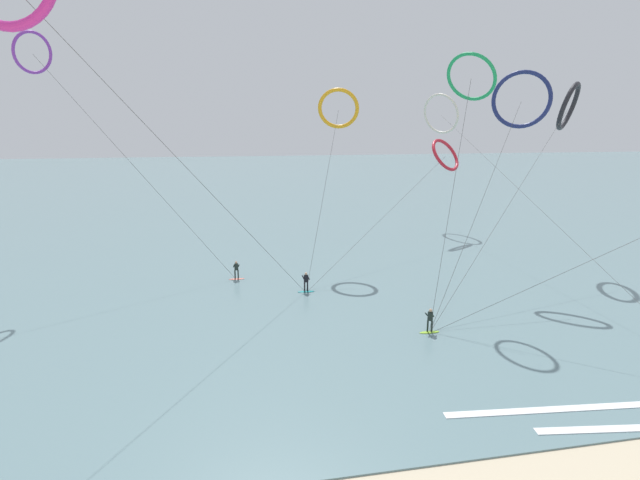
# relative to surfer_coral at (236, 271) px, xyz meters

# --- Properties ---
(sea_water) EXTENTS (400.00, 200.00, 0.08)m
(sea_water) POSITION_rel_surfer_coral_xyz_m (5.48, 73.52, -0.78)
(sea_water) COLOR slate
(sea_water) RESTS_ON ground
(surfer_coral) EXTENTS (1.40, 0.60, 1.70)m
(surfer_coral) POSITION_rel_surfer_coral_xyz_m (0.00, 0.00, 0.00)
(surfer_coral) COLOR #EA7260
(surfer_coral) RESTS_ON ground
(surfer_lime) EXTENTS (1.40, 0.72, 1.70)m
(surfer_lime) POSITION_rel_surfer_coral_xyz_m (12.47, -14.11, 0.00)
(surfer_lime) COLOR #8CC62D
(surfer_lime) RESTS_ON ground
(surfer_teal) EXTENTS (1.40, 0.66, 1.70)m
(surfer_teal) POSITION_rel_surfer_coral_xyz_m (5.61, -4.53, 0.00)
(surfer_teal) COLOR teal
(surfer_teal) RESTS_ON ground
(kite_charcoal) EXTENTS (21.60, 16.57, 17.65)m
(kite_charcoal) POSITION_rel_surfer_coral_xyz_m (31.77, 0.24, 14.52)
(kite_charcoal) COLOR black
(kite_charcoal) RESTS_ON ground
(kite_amber) EXTENTS (6.94, 10.82, 17.11)m
(kite_amber) POSITION_rel_surfer_coral_xyz_m (10.37, 4.88, 14.33)
(kite_amber) COLOR orange
(kite_amber) RESTS_ON ground
(kite_violet) EXTENTS (16.54, 3.46, 20.90)m
(kite_violet) POSITION_rel_surfer_coral_xyz_m (-15.16, 1.91, 18.37)
(kite_violet) COLOR purple
(kite_violet) RESTS_ON ground
(kite_navy) EXTENTS (13.79, 11.73, 18.13)m
(kite_navy) POSITION_rel_surfer_coral_xyz_m (24.03, -4.11, 14.89)
(kite_navy) COLOR navy
(kite_navy) RESTS_ON ground
(kite_emerald) EXTENTS (7.16, 8.68, 18.80)m
(kite_emerald) POSITION_rel_surfer_coral_xyz_m (17.55, -7.62, 16.24)
(kite_emerald) COLOR #199351
(kite_emerald) RESTS_ON ground
(kite_ivory) EXTENTS (4.49, 46.27, 17.68)m
(kite_ivory) POSITION_rel_surfer_coral_xyz_m (27.91, 20.31, 14.17)
(kite_ivory) COLOR silver
(kite_ivory) RESTS_ON ground
(kite_crimson) EXTENTS (22.61, 20.17, 12.04)m
(kite_crimson) POSITION_rel_surfer_coral_xyz_m (25.55, 13.19, 9.24)
(kite_crimson) COLOR red
(kite_crimson) RESTS_ON ground
(wave_crest_mid) EXTENTS (11.81, 1.58, 0.12)m
(wave_crest_mid) POSITION_rel_surfer_coral_xyz_m (15.20, -23.87, -0.76)
(wave_crest_mid) COLOR white
(wave_crest_mid) RESTS_ON ground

